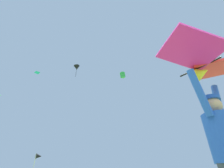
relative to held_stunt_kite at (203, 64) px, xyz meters
The scene contains 6 objects.
held_stunt_kite is the anchor object (origin of this frame).
distant_kite_black_mid_left 18.75m from the held_stunt_kite, 72.32° to the left, with size 0.99×0.91×1.71m.
distant_kite_green_mid_right 28.41m from the held_stunt_kite, 93.47° to the left, with size 0.65×0.62×0.30m.
distant_kite_teal_high_left 29.51m from the held_stunt_kite, 84.87° to the left, with size 1.05×1.05×0.20m.
distant_kite_green_far_center 15.88m from the held_stunt_kite, 50.69° to the left, with size 0.59×0.48×0.75m.
marker_flag 8.21m from the held_stunt_kite, 87.34° to the left, with size 0.30×0.24×1.65m.
Camera 1 is at (-2.00, -0.46, 0.70)m, focal length 25.23 mm.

